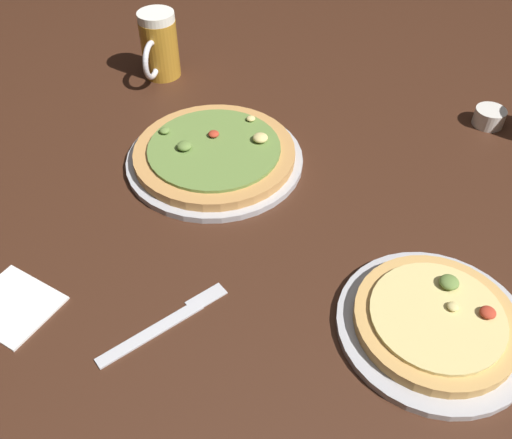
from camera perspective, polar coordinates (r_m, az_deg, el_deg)
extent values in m
cube|color=#3D2114|center=(0.91, 0.00, -1.56)|extent=(2.40, 2.40, 0.03)
cylinder|color=#B2B2B7|center=(0.81, 17.95, -10.56)|extent=(0.27, 0.27, 0.01)
cylinder|color=tan|center=(0.80, 18.19, -9.94)|extent=(0.22, 0.22, 0.02)
cylinder|color=#DBC67A|center=(0.79, 18.38, -9.43)|extent=(0.18, 0.18, 0.01)
ellipsoid|color=olive|center=(0.82, 19.46, -6.17)|extent=(0.03, 0.03, 0.01)
ellipsoid|color=#B73823|center=(0.81, 22.99, -8.89)|extent=(0.02, 0.02, 0.01)
ellipsoid|color=#DBC67A|center=(0.80, 19.82, -8.52)|extent=(0.02, 0.02, 0.01)
cylinder|color=#B2B2B7|center=(1.03, -4.30, 6.24)|extent=(0.33, 0.33, 0.01)
cylinder|color=tan|center=(1.02, -4.34, 6.90)|extent=(0.30, 0.30, 0.02)
cylinder|color=olive|center=(1.01, -4.38, 7.44)|extent=(0.24, 0.24, 0.01)
ellipsoid|color=olive|center=(1.06, -9.48, 9.12)|extent=(0.02, 0.02, 0.01)
ellipsoid|color=#B73823|center=(1.04, -4.43, 8.87)|extent=(0.02, 0.02, 0.01)
ellipsoid|color=#DBC67A|center=(1.02, 0.46, 8.50)|extent=(0.03, 0.03, 0.01)
ellipsoid|color=#DBC67A|center=(1.08, -0.54, 10.47)|extent=(0.02, 0.02, 0.01)
ellipsoid|color=olive|center=(1.01, -7.46, 7.61)|extent=(0.03, 0.03, 0.01)
cylinder|color=#B27A23|center=(1.29, -9.96, 17.12)|extent=(0.08, 0.08, 0.13)
cylinder|color=white|center=(1.25, -10.39, 20.06)|extent=(0.08, 0.08, 0.02)
torus|color=silver|center=(1.24, -10.80, 15.99)|extent=(0.03, 0.08, 0.08)
cylinder|color=silver|center=(1.22, 23.10, 9.79)|extent=(0.06, 0.06, 0.03)
cube|color=white|center=(0.87, -24.04, -8.11)|extent=(0.13, 0.11, 0.01)
cube|color=silver|center=(0.78, -10.88, -11.44)|extent=(0.09, 0.15, 0.01)
cube|color=silver|center=(0.81, -4.93, -8.15)|extent=(0.05, 0.06, 0.00)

